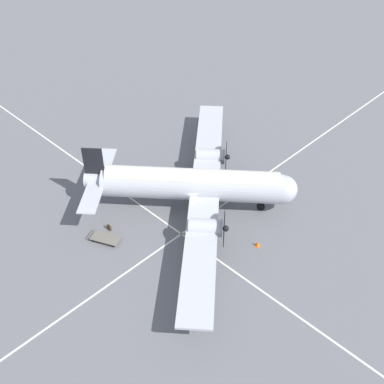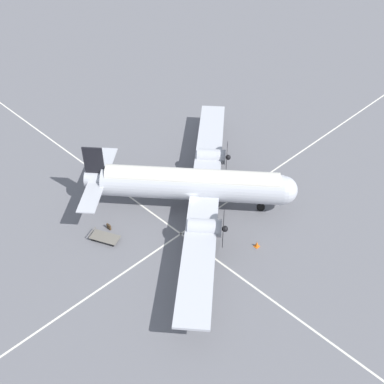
% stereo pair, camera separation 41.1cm
% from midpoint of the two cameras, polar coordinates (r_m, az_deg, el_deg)
% --- Properties ---
extents(ground_plane, '(300.00, 300.00, 0.00)m').
position_cam_midpoint_polar(ground_plane, '(41.50, 0.28, -1.73)').
color(ground_plane, slate).
extents(apron_line_eastwest, '(120.00, 0.16, 0.01)m').
position_cam_midpoint_polar(apron_line_eastwest, '(39.97, -2.79, -3.72)').
color(apron_line_eastwest, silver).
rests_on(apron_line_eastwest, ground_plane).
extents(apron_line_northsouth, '(0.16, 120.00, 0.01)m').
position_cam_midpoint_polar(apron_line_northsouth, '(40.59, 2.03, -2.88)').
color(apron_line_northsouth, silver).
rests_on(apron_line_northsouth, ground_plane).
extents(airliner_main, '(20.11, 22.48, 5.65)m').
position_cam_midpoint_polar(airliner_main, '(39.88, 0.88, 0.91)').
color(airliner_main, silver).
rests_on(airliner_main, ground_plane).
extents(crew_foreground, '(0.48, 0.41, 1.74)m').
position_cam_midpoint_polar(crew_foreground, '(32.51, 1.00, -14.37)').
color(crew_foreground, navy).
rests_on(crew_foreground, ground_plane).
extents(suitcase_near_door, '(0.45, 0.14, 0.50)m').
position_cam_midpoint_polar(suitcase_near_door, '(39.84, -9.54, -4.08)').
color(suitcase_near_door, '#47331E').
rests_on(suitcase_near_door, ground_plane).
extents(baggage_cart, '(2.58, 2.00, 0.56)m').
position_cam_midpoint_polar(baggage_cart, '(38.95, -10.01, -5.30)').
color(baggage_cart, '#6B665B').
rests_on(baggage_cart, ground_plane).
extents(traffic_cone, '(0.39, 0.39, 0.51)m').
position_cam_midpoint_polar(traffic_cone, '(38.23, 8.00, -6.16)').
color(traffic_cone, orange).
rests_on(traffic_cone, ground_plane).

